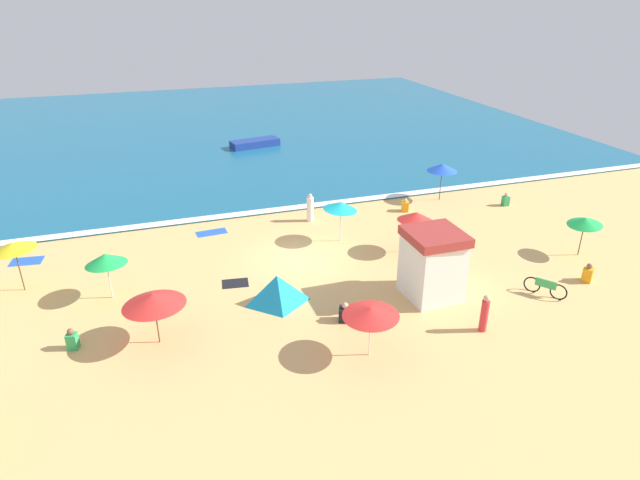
{
  "coord_description": "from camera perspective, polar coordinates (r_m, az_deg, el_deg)",
  "views": [
    {
      "loc": [
        -6.51,
        -22.64,
        12.02
      ],
      "look_at": [
        1.09,
        0.08,
        0.8
      ],
      "focal_mm": 30.55,
      "sensor_mm": 36.0,
      "label": 1
    }
  ],
  "objects": [
    {
      "name": "ground_plane",
      "position": [
        26.44,
        -2.19,
        -1.96
      ],
      "size": [
        60.0,
        60.0,
        0.0
      ],
      "primitive_type": "plane",
      "color": "#E5B26B"
    },
    {
      "name": "ocean_water",
      "position": [
        52.44,
        -11.1,
        11.44
      ],
      "size": [
        60.0,
        44.0,
        0.1
      ],
      "primitive_type": "cube",
      "color": "#196084",
      "rests_on": "ground_plane"
    },
    {
      "name": "wave_breaker_foam",
      "position": [
        31.96,
        -5.41,
        3.09
      ],
      "size": [
        57.0,
        0.7,
        0.01
      ],
      "primitive_type": "cube",
      "color": "white",
      "rests_on": "ocean_water"
    },
    {
      "name": "lifeguard_cabana",
      "position": [
        23.15,
        11.7,
        -2.46
      ],
      "size": [
        2.24,
        2.31,
        2.97
      ],
      "color": "white",
      "rests_on": "ground_plane"
    },
    {
      "name": "beach_umbrella_0",
      "position": [
        26.19,
        -29.44,
        -0.58
      ],
      "size": [
        2.29,
        2.28,
        2.33
      ],
      "color": "#4C3823",
      "rests_on": "ground_plane"
    },
    {
      "name": "beach_umbrella_1",
      "position": [
        19.02,
        5.35,
        -7.51
      ],
      "size": [
        2.61,
        2.61,
        2.0
      ],
      "color": "silver",
      "rests_on": "ground_plane"
    },
    {
      "name": "beach_umbrella_3",
      "position": [
        27.52,
        2.17,
        3.59
      ],
      "size": [
        2.23,
        2.21,
        2.23
      ],
      "color": "silver",
      "rests_on": "ground_plane"
    },
    {
      "name": "beach_umbrella_4",
      "position": [
        26.74,
        10.03,
        2.44
      ],
      "size": [
        2.41,
        2.39,
        2.18
      ],
      "color": "#4C3823",
      "rests_on": "ground_plane"
    },
    {
      "name": "beach_umbrella_5",
      "position": [
        28.98,
        26.02,
        1.75
      ],
      "size": [
        1.97,
        1.95,
        2.04
      ],
      "color": "#4C3823",
      "rests_on": "ground_plane"
    },
    {
      "name": "beach_umbrella_6",
      "position": [
        33.9,
        12.69,
        7.43
      ],
      "size": [
        2.42,
        2.43,
        2.32
      ],
      "color": "#4C3823",
      "rests_on": "ground_plane"
    },
    {
      "name": "beach_umbrella_8",
      "position": [
        24.02,
        -21.54,
        -1.87
      ],
      "size": [
        2.15,
        2.16,
        2.13
      ],
      "color": "silver",
      "rests_on": "ground_plane"
    },
    {
      "name": "beach_umbrella_9",
      "position": [
        20.45,
        -17.05,
        -5.97
      ],
      "size": [
        3.22,
        3.22,
        2.12
      ],
      "color": "#4C3823",
      "rests_on": "ground_plane"
    },
    {
      "name": "beach_tent",
      "position": [
        22.59,
        -4.49,
        -5.19
      ],
      "size": [
        2.11,
        1.8,
        1.31
      ],
      "color": "#1999D8",
      "rests_on": "ground_plane"
    },
    {
      "name": "parked_bicycle",
      "position": [
        25.14,
        22.52,
        -4.59
      ],
      "size": [
        1.11,
        1.52,
        0.76
      ],
      "color": "black",
      "rests_on": "ground_plane"
    },
    {
      "name": "beachgoer_0",
      "position": [
        34.6,
        18.88,
        3.99
      ],
      "size": [
        0.4,
        0.4,
        0.8
      ],
      "color": "green",
      "rests_on": "ground_plane"
    },
    {
      "name": "beachgoer_1",
      "position": [
        21.7,
        16.84,
        -7.4
      ],
      "size": [
        0.36,
        0.36,
        1.56
      ],
      "color": "red",
      "rests_on": "ground_plane"
    },
    {
      "name": "beachgoer_2",
      "position": [
        32.31,
        8.9,
        3.55
      ],
      "size": [
        0.58,
        0.58,
        0.78
      ],
      "color": "orange",
      "rests_on": "ground_plane"
    },
    {
      "name": "beachgoer_3",
      "position": [
        21.61,
        2.64,
        -7.68
      ],
      "size": [
        0.63,
        0.63,
        0.81
      ],
      "color": "black",
      "rests_on": "ground_plane"
    },
    {
      "name": "beachgoer_4",
      "position": [
        27.06,
        26.24,
        -3.19
      ],
      "size": [
        0.57,
        0.57,
        0.88
      ],
      "color": "orange",
      "rests_on": "ground_plane"
    },
    {
      "name": "beachgoer_5",
      "position": [
        30.4,
        -1.04,
        3.32
      ],
      "size": [
        0.53,
        0.53,
        1.62
      ],
      "color": "white",
      "rests_on": "ground_plane"
    },
    {
      "name": "beachgoer_6",
      "position": [
        21.98,
        -24.52,
        -9.49
      ],
      "size": [
        0.44,
        0.44,
        0.85
      ],
      "color": "green",
      "rests_on": "ground_plane"
    },
    {
      "name": "beach_towel_0",
      "position": [
        29.74,
        -28.37,
        -1.96
      ],
      "size": [
        1.56,
        1.1,
        0.01
      ],
      "color": "blue",
      "rests_on": "ground_plane"
    },
    {
      "name": "beach_towel_1",
      "position": [
        29.76,
        -11.29,
        0.77
      ],
      "size": [
        1.66,
        0.91,
        0.01
      ],
      "color": "blue",
      "rests_on": "ground_plane"
    },
    {
      "name": "beach_towel_2",
      "position": [
        24.57,
        -8.87,
        -4.5
      ],
      "size": [
        1.26,
        0.99,
        0.01
      ],
      "color": "black",
      "rests_on": "ground_plane"
    },
    {
      "name": "small_boat_0",
      "position": [
        45.32,
        -6.84,
        10.04
      ],
      "size": [
        4.11,
        2.1,
        0.57
      ],
      "color": "navy",
      "rests_on": "ocean_water"
    }
  ]
}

